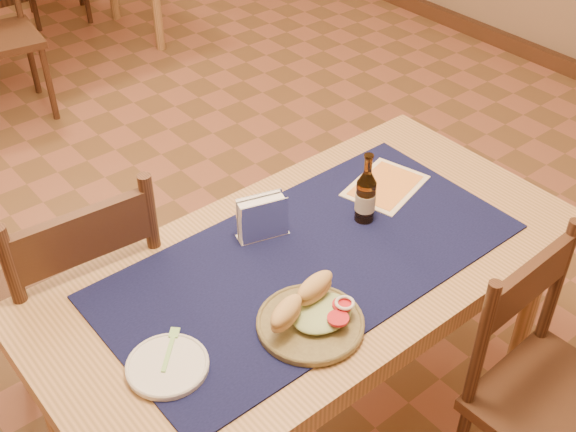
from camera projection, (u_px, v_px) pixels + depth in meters
main_table at (310, 282)px, 2.10m from camera, size 1.60×0.80×0.75m
placemat at (310, 260)px, 2.04m from camera, size 1.20×0.60×0.01m
baseboard at (180, 287)px, 2.96m from camera, size 6.00×7.00×0.10m
chair_main_far at (83, 297)px, 2.26m from camera, size 0.50×0.50×1.00m
chair_main_near at (550, 395)px, 2.02m from camera, size 0.44×0.44×0.91m
sandwich_plate at (311, 316)px, 1.83m from camera, size 0.28×0.28×0.11m
side_plate at (167, 365)px, 1.73m from camera, size 0.20×0.20×0.02m
fork at (171, 346)px, 1.77m from camera, size 0.11×0.11×0.00m
beer_bottle at (366, 196)px, 2.13m from camera, size 0.06×0.06×0.23m
napkin_holder at (262, 219)px, 2.08m from camera, size 0.16×0.10×0.14m
menu_card at (385, 186)px, 2.32m from camera, size 0.30×0.25×0.01m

